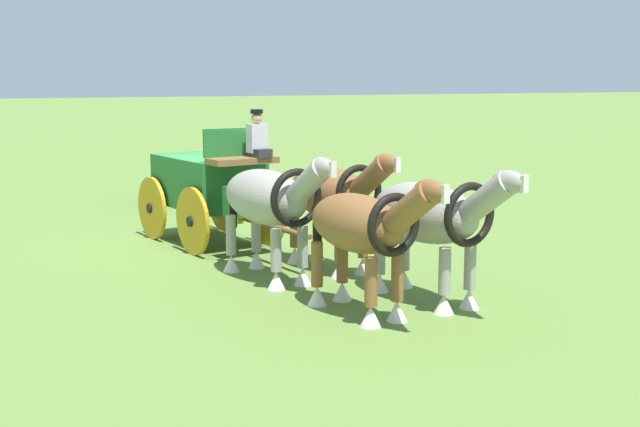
% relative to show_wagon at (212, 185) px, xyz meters
% --- Properties ---
extents(ground_plane, '(220.00, 220.00, 0.00)m').
position_rel_show_wagon_xyz_m(ground_plane, '(-0.14, -0.04, -1.22)').
color(ground_plane, olive).
extents(show_wagon, '(5.54, 2.43, 2.81)m').
position_rel_show_wagon_xyz_m(show_wagon, '(0.00, 0.00, 0.00)').
color(show_wagon, '#236B2D').
rests_on(show_wagon, ground).
extents(draft_horse_rear_near, '(3.06, 1.34, 2.22)m').
position_rel_show_wagon_xyz_m(draft_horse_rear_near, '(3.21, 1.36, 0.13)').
color(draft_horse_rear_near, brown).
rests_on(draft_horse_rear_near, ground).
extents(draft_horse_rear_off, '(3.20, 1.38, 2.23)m').
position_rel_show_wagon_xyz_m(draft_horse_rear_off, '(3.48, 0.09, 0.14)').
color(draft_horse_rear_off, '#9E998E').
rests_on(draft_horse_rear_off, ground).
extents(draft_horse_lead_near, '(3.19, 1.37, 2.20)m').
position_rel_show_wagon_xyz_m(draft_horse_lead_near, '(5.75, 1.91, 0.11)').
color(draft_horse_lead_near, '#9E998E').
rests_on(draft_horse_lead_near, ground).
extents(draft_horse_lead_off, '(2.94, 1.25, 2.15)m').
position_rel_show_wagon_xyz_m(draft_horse_lead_off, '(6.04, 0.64, 0.07)').
color(draft_horse_lead_off, brown).
rests_on(draft_horse_lead_off, ground).
extents(sponsor_banner, '(3.14, 0.75, 1.10)m').
position_rel_show_wagon_xyz_m(sponsor_banner, '(-5.81, 0.19, -0.67)').
color(sponsor_banner, '#1959B2').
rests_on(sponsor_banner, ground).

